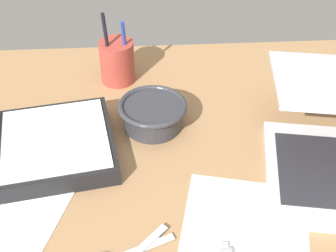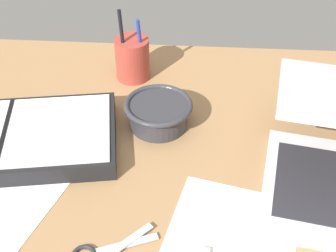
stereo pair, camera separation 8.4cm
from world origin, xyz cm
name	(u,v)px [view 1 (the left image)]	position (x,y,z in cm)	size (l,w,h in cm)	color
desk_top	(175,196)	(0.00, 0.00, 1.00)	(140.00, 100.00, 2.00)	#936D47
bowl	(153,114)	(-3.08, 18.27, 5.05)	(13.70, 13.70, 5.48)	#2D2D33
pen_cup	(117,61)	(-10.37, 35.17, 6.94)	(7.68, 7.68, 16.97)	#9E382D
planner	(1,154)	(-31.26, 9.58, 3.93)	(44.15, 28.40, 4.04)	black
paper_sheet_front	(244,250)	(9.79, -12.49, 2.08)	(19.90, 29.11, 0.16)	white
paper_sheet_beside_planner	(4,219)	(-28.33, -4.26, 2.08)	(17.82, 24.20, 0.16)	white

